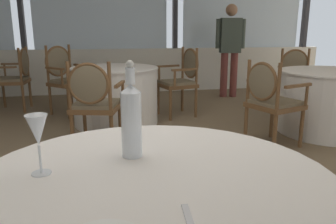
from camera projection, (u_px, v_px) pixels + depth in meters
ground_plane at (115, 205)px, 2.35m from camera, size 15.31×15.31×0.00m
window_wall_far at (102, 34)px, 6.28m from camera, size 9.05×0.14×2.85m
water_bottle at (131, 119)px, 1.23m from camera, size 0.08×0.08×0.36m
wine_glass at (38, 132)px, 1.07m from camera, size 0.07×0.07×0.20m
dining_chair_0_0 at (17, 74)px, 5.03m from camera, size 0.49×0.55×0.95m
background_table_1 at (329, 102)px, 3.96m from camera, size 1.20×1.20×0.74m
dining_chair_1_1 at (297, 76)px, 4.91m from camera, size 0.59×0.54×0.94m
dining_chair_1_2 at (270, 97)px, 3.41m from camera, size 0.59×0.63×0.91m
background_table_3 at (116, 96)px, 4.34m from camera, size 1.12×1.12×0.74m
dining_chair_3_0 at (65, 74)px, 4.82m from camera, size 0.66×0.66×0.99m
dining_chair_3_1 at (93, 98)px, 3.34m from camera, size 0.61×0.57×0.91m
dining_chair_3_2 at (182, 76)px, 4.71m from camera, size 0.56×0.61×0.97m
diner_person_0 at (230, 45)px, 5.96m from camera, size 0.53×0.25×1.65m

